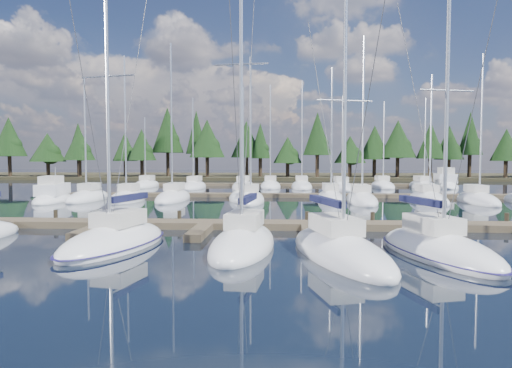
# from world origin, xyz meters

# --- Properties ---
(ground) EXTENTS (260.00, 260.00, 0.00)m
(ground) POSITION_xyz_m (0.00, 30.00, 0.00)
(ground) COLOR black
(ground) RESTS_ON ground
(far_shore) EXTENTS (220.00, 30.00, 0.60)m
(far_shore) POSITION_xyz_m (0.00, 90.00, 0.30)
(far_shore) COLOR #2F2B1A
(far_shore) RESTS_ON ground
(main_dock) EXTENTS (44.00, 6.13, 0.90)m
(main_dock) POSITION_xyz_m (0.00, 17.36, 0.20)
(main_dock) COLOR brown
(main_dock) RESTS_ON ground
(back_docks) EXTENTS (50.00, 21.80, 0.40)m
(back_docks) POSITION_xyz_m (0.00, 49.58, 0.20)
(back_docks) COLOR brown
(back_docks) RESTS_ON ground
(front_sailboat_1) EXTENTS (4.60, 8.52, 14.33)m
(front_sailboat_1) POSITION_xyz_m (-9.38, 11.64, 0.29)
(front_sailboat_1) COLOR silver
(front_sailboat_1) RESTS_ON ground
(front_sailboat_2) EXTENTS (3.44, 8.03, 15.11)m
(front_sailboat_2) POSITION_xyz_m (-3.31, 11.45, 0.31)
(front_sailboat_2) COLOR silver
(front_sailboat_2) RESTS_ON ground
(front_sailboat_3) EXTENTS (4.95, 9.52, 11.86)m
(front_sailboat_3) POSITION_xyz_m (0.85, 10.11, 0.27)
(front_sailboat_3) COLOR silver
(front_sailboat_3) RESTS_ON ground
(front_sailboat_4) EXTENTS (4.82, 8.77, 12.67)m
(front_sailboat_4) POSITION_xyz_m (5.09, 10.55, 0.28)
(front_sailboat_4) COLOR silver
(front_sailboat_4) RESTS_ON ground
(back_sailboat_rows) EXTENTS (45.39, 32.12, 16.18)m
(back_sailboat_rows) POSITION_xyz_m (-0.23, 44.96, 0.27)
(back_sailboat_rows) COLOR silver
(back_sailboat_rows) RESTS_ON ground
(motor_yacht_left) EXTENTS (3.96, 8.50, 4.08)m
(motor_yacht_left) POSITION_xyz_m (-23.83, 33.80, 0.46)
(motor_yacht_left) COLOR silver
(motor_yacht_left) RESTS_ON ground
(motor_yacht_right) EXTENTS (4.53, 9.84, 4.74)m
(motor_yacht_right) POSITION_xyz_m (21.76, 57.50, 0.52)
(motor_yacht_right) COLOR silver
(motor_yacht_right) RESTS_ON ground
(tree_line) EXTENTS (187.57, 11.89, 13.99)m
(tree_line) POSITION_xyz_m (-1.45, 80.22, 7.29)
(tree_line) COLOR black
(tree_line) RESTS_ON far_shore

